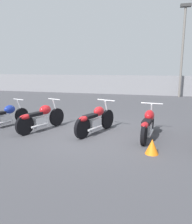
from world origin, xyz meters
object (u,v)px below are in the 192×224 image
Objects in this scene: motorcycle_slot_0 at (5,116)px; motorcycle_slot_1 at (41,118)px; motorcycle_slot_2 at (95,120)px; light_pole_left at (183,43)px; traffic_cone_near at (152,147)px; motorcycle_slot_3 at (148,124)px.

motorcycle_slot_1 is at bearing 12.80° from motorcycle_slot_0.
motorcycle_slot_2 reaches higher than motorcycle_slot_0.
light_pole_left is at bearing 82.37° from motorcycle_slot_1.
motorcycle_slot_0 is at bearing -165.39° from motorcycle_slot_1.
motorcycle_slot_1 reaches higher than traffic_cone_near.
light_pole_left is 13.03m from motorcycle_slot_0.
motorcycle_slot_2 is at bearing -109.13° from light_pole_left.
motorcycle_slot_3 is (5.10, -0.05, 0.05)m from motorcycle_slot_0.
motorcycle_slot_0 is (-7.03, -10.41, -3.47)m from light_pole_left.
motorcycle_slot_2 is at bearing 18.01° from motorcycle_slot_0.
motorcycle_slot_1 is at bearing -117.52° from light_pole_left.
motorcycle_slot_1 is 0.96× the size of motorcycle_slot_3.
motorcycle_slot_0 is at bearing -159.46° from motorcycle_slot_2.
motorcycle_slot_1 reaches higher than motorcycle_slot_0.
motorcycle_slot_3 is 5.44× the size of traffic_cone_near.
motorcycle_slot_3 is at bearing 21.43° from motorcycle_slot_1.
motorcycle_slot_0 is 5.10m from motorcycle_slot_3.
motorcycle_slot_2 is at bearing -174.57° from motorcycle_slot_3.
motorcycle_slot_3 reaches higher than traffic_cone_near.
motorcycle_slot_1 is at bearing 162.20° from traffic_cone_near.
light_pole_left reaches higher than motorcycle_slot_1.
motorcycle_slot_0 is 5.41m from traffic_cone_near.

